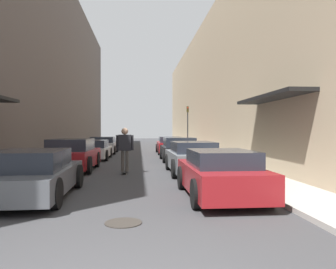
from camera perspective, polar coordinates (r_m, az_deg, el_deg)
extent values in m
plane|color=#38383A|center=(21.58, -5.87, -3.92)|extent=(101.51, 101.51, 0.00)
cube|color=#A3A099|center=(26.60, -15.34, -2.94)|extent=(1.80, 46.14, 0.12)
cube|color=#A3A099|center=(26.50, 3.92, -2.93)|extent=(1.80, 46.14, 0.12)
cube|color=#564C47|center=(27.71, -21.42, 11.54)|extent=(4.00, 46.14, 13.94)
cube|color=tan|center=(27.27, 10.02, 7.93)|extent=(4.00, 46.14, 10.35)
cube|color=black|center=(12.11, 17.57, 6.17)|extent=(1.00, 4.80, 0.12)
cube|color=#515459|center=(9.25, -22.59, -7.20)|extent=(2.03, 4.43, 0.57)
cube|color=#232833|center=(8.99, -23.03, -4.07)|extent=(1.75, 2.32, 0.48)
cylinder|color=black|center=(10.84, -25.18, -6.72)|extent=(0.18, 0.70, 0.70)
cylinder|color=black|center=(10.35, -15.30, -7.03)|extent=(0.18, 0.70, 0.70)
cylinder|color=black|center=(7.73, -18.93, -9.69)|extent=(0.18, 0.70, 0.70)
cube|color=maroon|center=(14.80, -16.34, -3.97)|extent=(1.96, 4.15, 0.69)
cube|color=#232833|center=(14.56, -16.50, -1.70)|extent=(1.68, 2.17, 0.50)
cylinder|color=black|center=(16.24, -18.60, -4.22)|extent=(0.18, 0.71, 0.71)
cylinder|color=black|center=(15.92, -12.23, -4.29)|extent=(0.18, 0.71, 0.71)
cylinder|color=black|center=(13.80, -21.08, -5.10)|extent=(0.18, 0.71, 0.71)
cylinder|color=black|center=(13.41, -13.59, -5.23)|extent=(0.18, 0.71, 0.71)
cube|color=silver|center=(20.34, -12.83, -2.95)|extent=(1.90, 4.24, 0.55)
cube|color=#232833|center=(20.11, -12.92, -1.58)|extent=(1.64, 2.22, 0.44)
cylinder|color=black|center=(21.77, -14.70, -3.07)|extent=(0.18, 0.63, 0.63)
cylinder|color=black|center=(21.55, -10.02, -3.09)|extent=(0.18, 0.63, 0.63)
cylinder|color=black|center=(19.21, -16.00, -3.57)|extent=(0.18, 0.63, 0.63)
cylinder|color=black|center=(18.96, -10.69, -3.62)|extent=(0.18, 0.63, 0.63)
cube|color=#B7B7BC|center=(25.38, -11.21, -2.09)|extent=(1.89, 4.32, 0.66)
cube|color=#232833|center=(25.14, -11.26, -0.88)|extent=(1.66, 2.25, 0.42)
cylinder|color=black|center=(26.83, -12.86, -2.34)|extent=(0.18, 0.64, 0.64)
cylinder|color=black|center=(26.64, -8.93, -2.36)|extent=(0.18, 0.64, 0.64)
cylinder|color=black|center=(24.18, -13.72, -2.68)|extent=(0.18, 0.64, 0.64)
cylinder|color=black|center=(23.97, -9.36, -2.70)|extent=(0.18, 0.64, 0.64)
cube|color=maroon|center=(8.71, 8.95, -7.43)|extent=(1.72, 4.01, 0.64)
cube|color=#232833|center=(8.46, 9.29, -4.10)|extent=(1.51, 2.09, 0.41)
cylinder|color=black|center=(9.79, 2.37, -7.53)|extent=(0.18, 0.68, 0.68)
cylinder|color=black|center=(10.14, 11.87, -7.25)|extent=(0.18, 0.68, 0.68)
cylinder|color=black|center=(7.37, 4.90, -10.26)|extent=(0.18, 0.68, 0.68)
cylinder|color=black|center=(7.83, 17.23, -9.64)|extent=(0.18, 0.68, 0.68)
cube|color=gray|center=(13.30, 4.22, -4.52)|extent=(1.84, 4.19, 0.67)
cube|color=#232833|center=(13.05, 4.37, -2.20)|extent=(1.60, 2.19, 0.43)
cylinder|color=black|center=(14.48, -0.01, -4.78)|extent=(0.18, 0.71, 0.71)
cylinder|color=black|center=(14.73, 6.75, -4.69)|extent=(0.18, 0.71, 0.71)
cylinder|color=black|center=(11.93, 1.09, -5.96)|extent=(0.18, 0.71, 0.71)
cylinder|color=black|center=(12.23, 9.24, -5.80)|extent=(0.18, 0.71, 0.71)
cube|color=black|center=(18.82, 1.87, -3.08)|extent=(1.90, 4.04, 0.65)
cube|color=#232833|center=(18.59, 1.95, -1.33)|extent=(1.66, 2.11, 0.52)
cylinder|color=black|center=(19.99, -1.19, -3.38)|extent=(0.18, 0.63, 0.63)
cylinder|color=black|center=(20.20, 4.04, -3.34)|extent=(0.18, 0.63, 0.63)
cylinder|color=black|center=(17.50, -0.63, -3.96)|extent=(0.18, 0.63, 0.63)
cylinder|color=black|center=(17.74, 5.32, -3.90)|extent=(0.18, 0.63, 0.63)
cube|color=maroon|center=(24.66, 0.26, -2.12)|extent=(1.88, 4.79, 0.69)
cube|color=#232833|center=(24.40, 0.31, -0.86)|extent=(1.61, 2.51, 0.40)
cylinder|color=black|center=(26.07, -1.94, -2.40)|extent=(0.18, 0.65, 0.65)
cylinder|color=black|center=(26.23, 1.85, -2.38)|extent=(0.18, 0.65, 0.65)
cylinder|color=black|center=(23.14, -1.54, -2.79)|extent=(0.18, 0.65, 0.65)
cylinder|color=black|center=(23.31, 2.73, -2.77)|extent=(0.18, 0.65, 0.65)
cube|color=black|center=(13.41, -7.53, -6.47)|extent=(0.20, 0.78, 0.02)
cylinder|color=beige|center=(13.67, -7.80, -6.49)|extent=(0.03, 0.06, 0.06)
cylinder|color=beige|center=(13.66, -7.16, -6.49)|extent=(0.03, 0.06, 0.06)
cylinder|color=beige|center=(13.18, -7.91, -6.76)|extent=(0.03, 0.06, 0.06)
cylinder|color=beige|center=(13.17, -7.24, -6.77)|extent=(0.03, 0.06, 0.06)
cylinder|color=#47423D|center=(13.37, -7.91, -4.63)|extent=(0.13, 0.13, 0.85)
cylinder|color=#47423D|center=(13.36, -7.15, -4.63)|extent=(0.13, 0.13, 0.85)
cube|color=#232328|center=(13.32, -7.54, -1.42)|extent=(0.51, 0.23, 0.65)
sphere|color=tan|center=(13.31, -7.54, 0.56)|extent=(0.27, 0.27, 0.27)
cylinder|color=#232328|center=(13.34, -8.84, -1.42)|extent=(0.10, 0.10, 0.61)
cylinder|color=#232328|center=(13.31, -6.23, -1.42)|extent=(0.10, 0.10, 0.61)
cylinder|color=#332D28|center=(6.40, -7.78, -14.98)|extent=(0.70, 0.70, 0.02)
cylinder|color=#2D2D2D|center=(25.96, 3.44, 1.02)|extent=(0.10, 0.10, 3.53)
cube|color=#332D0F|center=(26.02, 3.44, 4.41)|extent=(0.16, 0.16, 0.45)
sphere|color=red|center=(25.94, 3.47, 4.67)|extent=(0.11, 0.11, 0.11)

